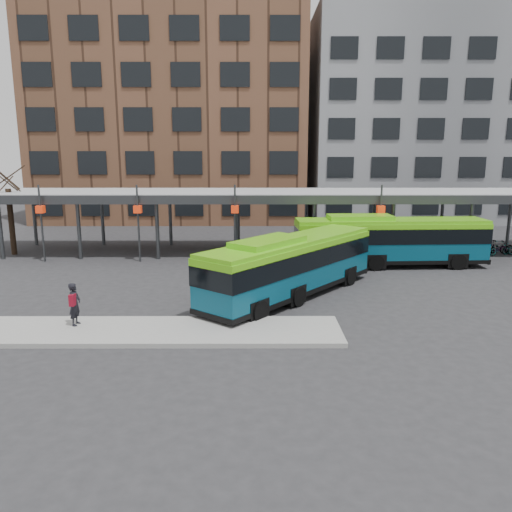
{
  "coord_description": "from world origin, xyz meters",
  "views": [
    {
      "loc": [
        -1.77,
        -20.97,
        6.76
      ],
      "look_at": [
        -1.72,
        2.78,
        1.8
      ],
      "focal_mm": 35.0,
      "sensor_mm": 36.0,
      "label": 1
    }
  ],
  "objects_px": {
    "bus_rear": "(389,240)",
    "bus_front": "(291,264)",
    "pedestrian": "(75,304)",
    "tree": "(11,218)"
  },
  "relations": [
    {
      "from": "bus_rear",
      "to": "bus_front",
      "type": "bearing_deg",
      "value": -136.98
    },
    {
      "from": "bus_front",
      "to": "pedestrian",
      "type": "distance_m",
      "value": 9.75
    },
    {
      "from": "tree",
      "to": "bus_rear",
      "type": "relative_size",
      "value": 0.49
    },
    {
      "from": "pedestrian",
      "to": "bus_front",
      "type": "bearing_deg",
      "value": -59.13
    },
    {
      "from": "tree",
      "to": "pedestrian",
      "type": "xyz_separation_m",
      "value": [
        9.28,
        -14.54,
        -1.4
      ]
    },
    {
      "from": "bus_rear",
      "to": "tree",
      "type": "bearing_deg",
      "value": 168.8
    },
    {
      "from": "tree",
      "to": "pedestrian",
      "type": "relative_size",
      "value": 3.35
    },
    {
      "from": "bus_front",
      "to": "bus_rear",
      "type": "relative_size",
      "value": 0.88
    },
    {
      "from": "tree",
      "to": "bus_rear",
      "type": "xyz_separation_m",
      "value": [
        24.28,
        -3.58,
        -0.81
      ]
    },
    {
      "from": "bus_front",
      "to": "pedestrian",
      "type": "xyz_separation_m",
      "value": [
        -8.66,
        -4.43,
        -0.55
      ]
    }
  ]
}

